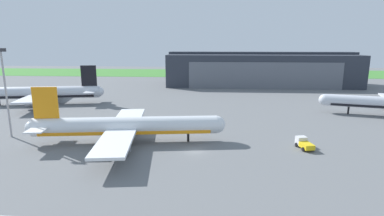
{
  "coord_description": "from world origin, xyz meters",
  "views": [
    {
      "loc": [
        3.67,
        -60.64,
        22.53
      ],
      "look_at": [
        -2.34,
        22.64,
        4.41
      ],
      "focal_mm": 28.67,
      "sensor_mm": 36.0,
      "label": 1
    }
  ],
  "objects_px": {
    "airliner_near_left": "(126,127)",
    "ops_van": "(304,143)",
    "apron_light_mast": "(5,87)",
    "maintenance_hangar": "(260,69)",
    "stair_truck": "(43,119)",
    "airliner_far_left": "(40,93)"
  },
  "relations": [
    {
      "from": "maintenance_hangar",
      "to": "airliner_far_left",
      "type": "bearing_deg",
      "value": -146.18
    },
    {
      "from": "maintenance_hangar",
      "to": "airliner_near_left",
      "type": "xyz_separation_m",
      "value": [
        -43.84,
        -99.24,
        -4.4
      ]
    },
    {
      "from": "apron_light_mast",
      "to": "stair_truck",
      "type": "bearing_deg",
      "value": 87.26
    },
    {
      "from": "ops_van",
      "to": "airliner_far_left",
      "type": "bearing_deg",
      "value": 153.41
    },
    {
      "from": "apron_light_mast",
      "to": "airliner_near_left",
      "type": "bearing_deg",
      "value": -4.55
    },
    {
      "from": "airliner_near_left",
      "to": "airliner_far_left",
      "type": "height_order",
      "value": "airliner_far_left"
    },
    {
      "from": "maintenance_hangar",
      "to": "ops_van",
      "type": "bearing_deg",
      "value": -92.71
    },
    {
      "from": "airliner_far_left",
      "to": "ops_van",
      "type": "distance_m",
      "value": 92.69
    },
    {
      "from": "apron_light_mast",
      "to": "ops_van",
      "type": "bearing_deg",
      "value": -2.69
    },
    {
      "from": "airliner_far_left",
      "to": "ops_van",
      "type": "bearing_deg",
      "value": -26.59
    },
    {
      "from": "maintenance_hangar",
      "to": "airliner_near_left",
      "type": "relative_size",
      "value": 2.18
    },
    {
      "from": "stair_truck",
      "to": "ops_van",
      "type": "height_order",
      "value": "stair_truck"
    },
    {
      "from": "airliner_far_left",
      "to": "stair_truck",
      "type": "xyz_separation_m",
      "value": [
        15.26,
        -25.48,
        -3.04
      ]
    },
    {
      "from": "airliner_near_left",
      "to": "apron_light_mast",
      "type": "bearing_deg",
      "value": 175.45
    },
    {
      "from": "maintenance_hangar",
      "to": "stair_truck",
      "type": "xyz_separation_m",
      "value": [
        -72.32,
        -84.15,
        -7.02
      ]
    },
    {
      "from": "stair_truck",
      "to": "apron_light_mast",
      "type": "relative_size",
      "value": 0.22
    },
    {
      "from": "stair_truck",
      "to": "apron_light_mast",
      "type": "bearing_deg",
      "value": -92.74
    },
    {
      "from": "airliner_near_left",
      "to": "ops_van",
      "type": "distance_m",
      "value": 39.2
    },
    {
      "from": "maintenance_hangar",
      "to": "stair_truck",
      "type": "height_order",
      "value": "maintenance_hangar"
    },
    {
      "from": "stair_truck",
      "to": "apron_light_mast",
      "type": "height_order",
      "value": "apron_light_mast"
    },
    {
      "from": "maintenance_hangar",
      "to": "ops_van",
      "type": "distance_m",
      "value": 100.49
    },
    {
      "from": "airliner_near_left",
      "to": "apron_light_mast",
      "type": "distance_m",
      "value": 30.38
    }
  ]
}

